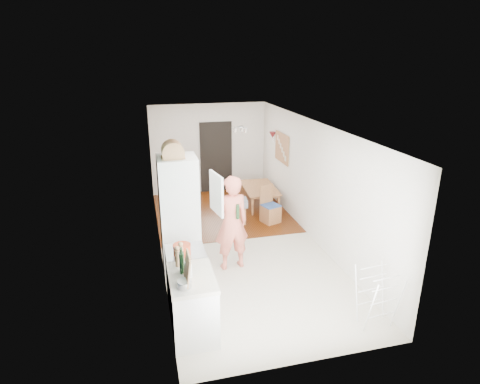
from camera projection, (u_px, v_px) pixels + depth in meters
name	position (u px, v px, depth m)	size (l,w,h in m)	color
room_shell	(239.00, 188.00, 7.97)	(3.20, 7.00, 2.50)	silver
floor	(239.00, 244.00, 8.38)	(3.20, 7.00, 0.01)	beige
wood_floor_overlay	(221.00, 212.00, 10.07)	(3.20, 3.30, 0.01)	#5C2C0D
sage_wall_panel	(163.00, 200.00, 5.58)	(0.02, 3.00, 1.30)	slate
tile_splashback	(169.00, 263.00, 5.30)	(0.02, 1.90, 0.50)	black
doorway_recess	(216.00, 157.00, 11.29)	(0.90, 0.04, 2.00)	black
base_cabinet	(193.00, 306.00, 5.61)	(0.60, 0.90, 0.86)	white
worktop	(192.00, 278.00, 5.45)	(0.62, 0.92, 0.06)	#EDE3C9
range_cooker	(186.00, 278.00, 6.29)	(0.60, 0.60, 0.88)	white
cooker_top	(185.00, 252.00, 6.14)	(0.60, 0.60, 0.04)	#BBBABD
fridge_housing	(180.00, 216.00, 7.02)	(0.66, 0.66, 2.15)	white
fridge_door	(216.00, 194.00, 6.73)	(0.56, 0.04, 0.70)	white
fridge_interior	(196.00, 189.00, 6.94)	(0.02, 0.52, 0.66)	white
pinboard	(282.00, 148.00, 9.98)	(0.03, 0.90, 0.70)	tan
pinboard_frame	(282.00, 148.00, 9.97)	(0.01, 0.94, 0.74)	#AA703D
wall_sconce	(273.00, 135.00, 10.50)	(0.18, 0.18, 0.16)	maroon
person	(231.00, 215.00, 7.16)	(0.77, 0.50, 2.10)	#E26F5A
dining_table	(260.00, 198.00, 10.44)	(1.23, 0.68, 0.43)	#AA703D
dining_chair	(271.00, 205.00, 9.32)	(0.37, 0.37, 0.88)	#AA703D
stool	(238.00, 214.00, 9.34)	(0.34, 0.34, 0.44)	#AA703D
grey_drape	(239.00, 202.00, 9.23)	(0.37, 0.37, 0.17)	gray
drying_rack	(377.00, 298.00, 5.78)	(0.45, 0.41, 0.89)	white
bread_bin	(173.00, 152.00, 6.58)	(0.38, 0.36, 0.20)	tan
red_casserole	(182.00, 250.00, 6.00)	(0.27, 0.27, 0.16)	red
steel_pan	(185.00, 284.00, 5.16)	(0.19, 0.19, 0.09)	#BBBABD
held_bottle	(238.00, 212.00, 7.04)	(0.06, 0.06, 0.27)	#1D3F1F
bottle_a	(182.00, 262.00, 5.52)	(0.07, 0.07, 0.29)	#1D3F1F
bottle_b	(182.00, 264.00, 5.46)	(0.07, 0.07, 0.30)	#1D3F1F
bottle_c	(189.00, 269.00, 5.38)	(0.10, 0.10, 0.24)	silver
pepper_mill_front	(177.00, 258.00, 5.65)	(0.07, 0.07, 0.25)	tan
pepper_mill_back	(181.00, 254.00, 5.77)	(0.07, 0.07, 0.25)	tan
chopping_boards	(187.00, 269.00, 5.21)	(0.04, 0.31, 0.42)	tan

